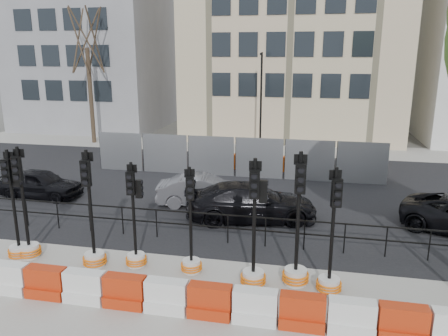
% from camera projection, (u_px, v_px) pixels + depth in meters
% --- Properties ---
extents(ground, '(120.00, 120.00, 0.00)m').
position_uv_depth(ground, '(181.00, 257.00, 13.12)').
color(ground, '#51514C').
rests_on(ground, ground).
extents(sidewalk_near, '(40.00, 6.00, 0.02)m').
position_uv_depth(sidewalk_near, '(143.00, 313.00, 10.28)').
color(sidewalk_near, gray).
rests_on(sidewalk_near, ground).
extents(road, '(40.00, 14.00, 0.03)m').
position_uv_depth(road, '(227.00, 188.00, 19.75)').
color(road, black).
rests_on(road, ground).
extents(sidewalk_far, '(40.00, 4.00, 0.02)m').
position_uv_depth(sidewalk_far, '(254.00, 148.00, 28.27)').
color(sidewalk_far, gray).
rests_on(sidewalk_far, ground).
extents(building_grey, '(11.00, 9.06, 14.00)m').
position_uv_depth(building_grey, '(93.00, 40.00, 34.91)').
color(building_grey, gray).
rests_on(building_grey, ground).
extents(building_cream, '(15.00, 10.06, 18.00)m').
position_uv_depth(building_cream, '(295.00, 9.00, 31.26)').
color(building_cream, '#BDB18A').
rests_on(building_cream, ground).
extents(kerb_railing, '(18.00, 0.04, 1.00)m').
position_uv_depth(kerb_railing, '(192.00, 221.00, 14.09)').
color(kerb_railing, black).
rests_on(kerb_railing, ground).
extents(heras_fencing, '(14.33, 1.72, 2.00)m').
position_uv_depth(heras_fencing, '(228.00, 159.00, 22.24)').
color(heras_fencing, gray).
rests_on(heras_fencing, ground).
extents(lamp_post_far, '(0.12, 0.56, 6.00)m').
position_uv_depth(lamp_post_far, '(261.00, 100.00, 26.39)').
color(lamp_post_far, black).
rests_on(lamp_post_far, ground).
extents(tree_bare_far, '(2.00, 2.00, 9.00)m').
position_uv_depth(tree_bare_far, '(87.00, 42.00, 28.27)').
color(tree_bare_far, '#473828').
rests_on(tree_bare_far, ground).
extents(barrier_row, '(14.65, 0.50, 0.80)m').
position_uv_depth(barrier_row, '(146.00, 295.00, 10.38)').
color(barrier_row, '#B1290E').
rests_on(barrier_row, ground).
extents(traffic_signal_a, '(0.67, 0.67, 3.40)m').
position_uv_depth(traffic_signal_a, '(27.00, 236.00, 12.90)').
color(traffic_signal_a, silver).
rests_on(traffic_signal_a, ground).
extents(traffic_signal_b, '(0.66, 0.66, 3.33)m').
position_uv_depth(traffic_signal_b, '(17.00, 234.00, 12.84)').
color(traffic_signal_b, silver).
rests_on(traffic_signal_b, ground).
extents(traffic_signal_c, '(0.68, 0.68, 3.43)m').
position_uv_depth(traffic_signal_c, '(93.00, 244.00, 12.36)').
color(traffic_signal_c, silver).
rests_on(traffic_signal_c, ground).
extents(traffic_signal_d, '(0.61, 0.61, 3.08)m').
position_uv_depth(traffic_signal_d, '(135.00, 243.00, 12.36)').
color(traffic_signal_d, silver).
rests_on(traffic_signal_d, ground).
extents(traffic_signal_e, '(0.60, 0.60, 3.05)m').
position_uv_depth(traffic_signal_e, '(191.00, 252.00, 12.04)').
color(traffic_signal_e, silver).
rests_on(traffic_signal_e, ground).
extents(traffic_signal_f, '(0.68, 0.68, 3.45)m').
position_uv_depth(traffic_signal_f, '(254.00, 257.00, 11.28)').
color(traffic_signal_f, silver).
rests_on(traffic_signal_f, ground).
extents(traffic_signal_g, '(0.71, 0.71, 3.61)m').
position_uv_depth(traffic_signal_g, '(296.00, 259.00, 11.38)').
color(traffic_signal_g, silver).
rests_on(traffic_signal_g, ground).
extents(traffic_signal_h, '(0.65, 0.65, 3.31)m').
position_uv_depth(traffic_signal_h, '(330.00, 268.00, 11.00)').
color(traffic_signal_h, silver).
rests_on(traffic_signal_h, ground).
extents(car_a, '(1.63, 3.66, 1.22)m').
position_uv_depth(car_a, '(40.00, 183.00, 18.43)').
color(car_a, black).
rests_on(car_a, ground).
extents(car_b, '(2.64, 4.23, 1.24)m').
position_uv_depth(car_b, '(204.00, 190.00, 17.45)').
color(car_b, '#525257').
rests_on(car_b, ground).
extents(car_c, '(3.89, 5.54, 1.37)m').
position_uv_depth(car_c, '(251.00, 202.00, 15.88)').
color(car_c, black).
rests_on(car_c, ground).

